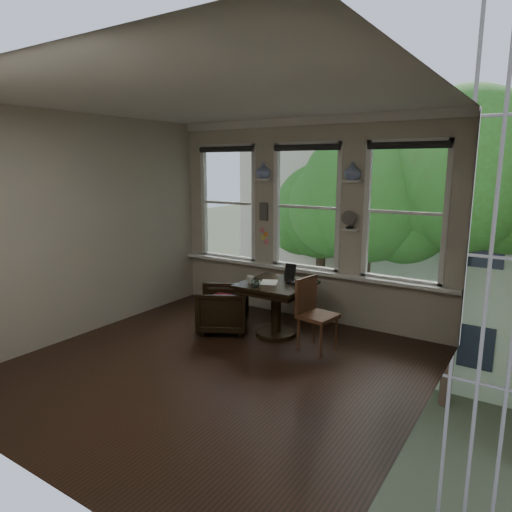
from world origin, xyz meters
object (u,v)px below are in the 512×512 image
Objects in this scene: laptop at (298,284)px; table at (276,309)px; mug at (250,280)px; side_chair_right at (318,315)px; armchair_left at (223,309)px.

table is at bearing -165.82° from laptop.
laptop is 3.31× the size of mug.
table is 0.73m from side_chair_right.
armchair_left is at bearing -161.12° from table.
laptop is (-0.41, 0.22, 0.30)m from side_chair_right.
laptop is at bearing 24.62° from mug.
laptop reaches higher than armchair_left.
table is at bearing 78.97° from armchair_left.
side_chair_right is 0.55m from laptop.
armchair_left is 1.16m from laptop.
laptop is at bearing 11.72° from table.
laptop is at bearing 76.96° from armchair_left.
armchair_left is 6.65× the size of mug.
armchair_left is (-0.73, -0.25, -0.06)m from table.
mug is at bearing -152.92° from laptop.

